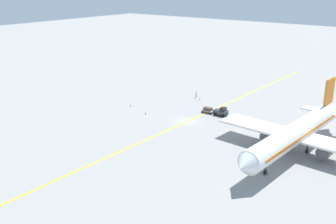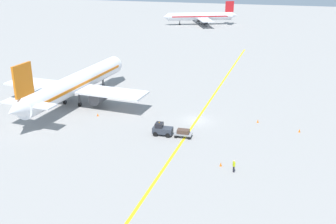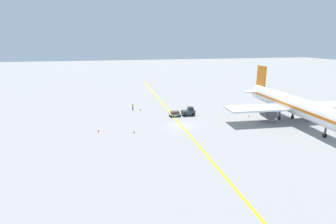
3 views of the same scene
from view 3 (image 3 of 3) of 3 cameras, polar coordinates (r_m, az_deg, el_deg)
The scene contains 10 objects.
ground_plane at distance 53.15m, azimuth 3.04°, elevation -3.09°, with size 400.00×400.00×0.00m, color gray.
apron_yellow_centreline at distance 53.15m, azimuth 3.04°, elevation -3.08°, with size 0.40×120.00×0.01m, color yellow.
airplane_at_gate at distance 61.14m, azimuth 25.39°, elevation 1.48°, with size 28.30×35.54×10.60m.
baggage_tug_dark at distance 60.64m, azimuth 4.51°, elevation 0.07°, with size 3.05×1.84×2.11m.
baggage_cart_trailing at distance 59.65m, azimuth 1.53°, elevation -0.28°, with size 2.65×1.49×1.24m.
ground_crew_worker at distance 66.16m, azimuth -7.69°, elevation 1.26°, with size 0.36×0.53×1.68m.
traffic_cone_near_nose at distance 65.47m, azimuth -6.00°, elevation 0.60°, with size 0.32×0.32×0.55m, color orange.
traffic_cone_mid_apron at distance 62.19m, azimuth 17.20°, elevation -0.79°, with size 0.32×0.32×0.55m, color orange.
traffic_cone_by_wingtip at distance 49.42m, azimuth -7.39°, elevation -4.28°, with size 0.32×0.32×0.55m, color orange.
traffic_cone_far_edge at distance 51.32m, azimuth -14.93°, elevation -3.94°, with size 0.32×0.32×0.55m, color orange.
Camera 3 is at (14.62, 48.35, 16.54)m, focal length 28.00 mm.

